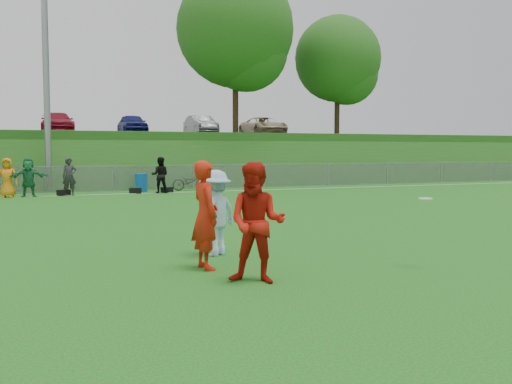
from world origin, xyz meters
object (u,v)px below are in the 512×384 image
player_red_left (205,215)px  player_red_center (257,223)px  recycling_bin (141,183)px  frisbee (426,199)px  bicycle (190,182)px  player_blue (215,213)px

player_red_left → player_red_center: (0.43, -1.28, -0.00)m
recycling_bin → frisbee: bearing=-86.5°
player_red_left → frisbee: player_red_left is taller
player_red_center → recycling_bin: 19.67m
frisbee → player_red_left: bearing=159.0°
recycling_bin → bicycle: 2.44m
recycling_bin → bicycle: (2.44, 0.00, 0.00)m
player_red_center → bicycle: bearing=111.4°
bicycle → frisbee: bearing=-171.5°
player_red_center → player_blue: 2.42m
player_red_left → bicycle: size_ratio=1.09×
player_red_center → frisbee: bearing=32.4°
recycling_bin → player_red_center: bearing=-95.6°
player_red_center → recycling_bin: (1.90, 19.57, -0.48)m
player_red_center → frisbee: 3.11m
player_blue → frisbee: 3.91m
frisbee → recycling_bin: frisbee is taller
recycling_bin → bicycle: size_ratio=0.52×
player_red_left → player_blue: bearing=-31.2°
bicycle → player_blue: bearing=178.2°
player_red_left → player_blue: (0.55, 1.14, -0.10)m
frisbee → bicycle: (1.24, 19.65, -0.76)m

